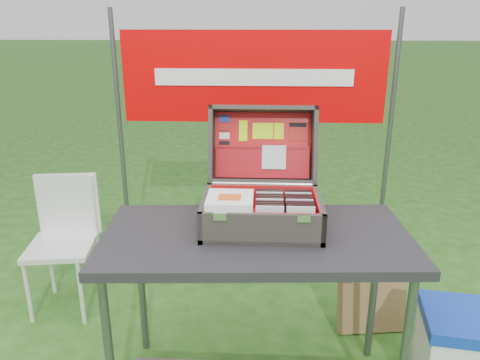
# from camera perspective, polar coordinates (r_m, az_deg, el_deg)

# --- Properties ---
(table) EXTENTS (1.30, 0.70, 0.79)m
(table) POSITION_cam_1_polar(r_m,az_deg,el_deg) (2.14, 1.89, -16.15)
(table) COLOR black
(table) RESTS_ON ground
(table_top) EXTENTS (1.30, 0.70, 0.04)m
(table_top) POSITION_cam_1_polar(r_m,az_deg,el_deg) (1.95, 2.01, -7.07)
(table_top) COLOR black
(table_top) RESTS_ON ground
(table_leg_fl) EXTENTS (0.04, 0.04, 0.75)m
(table_leg_fl) POSITION_cam_1_polar(r_m,az_deg,el_deg) (2.04, -15.66, -19.76)
(table_leg_fl) COLOR #59595B
(table_leg_fl) RESTS_ON ground
(table_leg_bl) EXTENTS (0.04, 0.04, 0.75)m
(table_leg_bl) POSITION_cam_1_polar(r_m,az_deg,el_deg) (2.44, -11.93, -12.37)
(table_leg_bl) COLOR #59595B
(table_leg_bl) RESTS_ON ground
(table_leg_br) EXTENTS (0.04, 0.04, 0.75)m
(table_leg_br) POSITION_cam_1_polar(r_m,az_deg,el_deg) (2.43, 15.99, -12.84)
(table_leg_br) COLOR #59595B
(table_leg_br) RESTS_ON ground
(suitcase) EXTENTS (0.50, 0.52, 0.45)m
(suitcase) POSITION_cam_1_polar(r_m,az_deg,el_deg) (1.97, 2.74, 0.96)
(suitcase) COLOR #46433C
(suitcase) RESTS_ON table
(suitcase_base_bottom) EXTENTS (0.50, 0.36, 0.02)m
(suitcase_base_bottom) POSITION_cam_1_polar(r_m,az_deg,el_deg) (1.99, 2.64, -5.53)
(suitcase_base_bottom) COLOR #46433C
(suitcase_base_bottom) RESTS_ON table_top
(suitcase_base_wall_front) EXTENTS (0.50, 0.02, 0.13)m
(suitcase_base_wall_front) POSITION_cam_1_polar(r_m,az_deg,el_deg) (1.82, 2.64, -6.08)
(suitcase_base_wall_front) COLOR #46433C
(suitcase_base_wall_front) RESTS_ON table_top
(suitcase_base_wall_back) EXTENTS (0.50, 0.02, 0.13)m
(suitcase_base_wall_back) POSITION_cam_1_polar(r_m,az_deg,el_deg) (2.13, 2.68, -2.26)
(suitcase_base_wall_back) COLOR #46433C
(suitcase_base_wall_back) RESTS_ON table_top
(suitcase_base_wall_left) EXTENTS (0.02, 0.36, 0.13)m
(suitcase_base_wall_left) POSITION_cam_1_polar(r_m,az_deg,el_deg) (1.99, -4.27, -3.89)
(suitcase_base_wall_left) COLOR #46433C
(suitcase_base_wall_left) RESTS_ON table_top
(suitcase_base_wall_right) EXTENTS (0.02, 0.36, 0.13)m
(suitcase_base_wall_right) POSITION_cam_1_polar(r_m,az_deg,el_deg) (1.99, 9.59, -4.10)
(suitcase_base_wall_right) COLOR #46433C
(suitcase_base_wall_right) RESTS_ON table_top
(suitcase_liner_floor) EXTENTS (0.46, 0.32, 0.01)m
(suitcase_liner_floor) POSITION_cam_1_polar(r_m,az_deg,el_deg) (1.99, 2.64, -5.19)
(suitcase_liner_floor) COLOR red
(suitcase_liner_floor) RESTS_ON suitcase_base_bottom
(suitcase_latch_left) EXTENTS (0.05, 0.01, 0.03)m
(suitcase_latch_left) POSITION_cam_1_polar(r_m,az_deg,el_deg) (1.79, -2.47, -4.47)
(suitcase_latch_left) COLOR silver
(suitcase_latch_left) RESTS_ON suitcase_base_wall_front
(suitcase_latch_right) EXTENTS (0.05, 0.01, 0.03)m
(suitcase_latch_right) POSITION_cam_1_polar(r_m,az_deg,el_deg) (1.79, 7.80, -4.63)
(suitcase_latch_right) COLOR silver
(suitcase_latch_right) RESTS_ON suitcase_base_wall_front
(suitcase_hinge) EXTENTS (0.45, 0.02, 0.02)m
(suitcase_hinge) POSITION_cam_1_polar(r_m,az_deg,el_deg) (2.11, 2.71, -0.48)
(suitcase_hinge) COLOR silver
(suitcase_hinge) RESTS_ON suitcase_base_wall_back
(suitcase_lid_back) EXTENTS (0.50, 0.12, 0.35)m
(suitcase_lid_back) POSITION_cam_1_polar(r_m,az_deg,el_deg) (2.24, 2.78, 4.22)
(suitcase_lid_back) COLOR #46433C
(suitcase_lid_back) RESTS_ON suitcase_base_wall_back
(suitcase_lid_rim_far) EXTENTS (0.50, 0.13, 0.06)m
(suitcase_lid_rim_far) POSITION_cam_1_polar(r_m,az_deg,el_deg) (2.19, 2.85, 8.66)
(suitcase_lid_rim_far) COLOR #46433C
(suitcase_lid_rim_far) RESTS_ON suitcase_lid_back
(suitcase_lid_rim_near) EXTENTS (0.50, 0.13, 0.06)m
(suitcase_lid_rim_near) POSITION_cam_1_polar(r_m,az_deg,el_deg) (2.18, 2.71, -0.14)
(suitcase_lid_rim_near) COLOR #46433C
(suitcase_lid_rim_near) RESTS_ON suitcase_lid_back
(suitcase_lid_rim_left) EXTENTS (0.02, 0.23, 0.38)m
(suitcase_lid_rim_left) POSITION_cam_1_polar(r_m,az_deg,el_deg) (2.19, -3.50, 4.34)
(suitcase_lid_rim_left) COLOR #46433C
(suitcase_lid_rim_left) RESTS_ON suitcase_lid_back
(suitcase_lid_rim_right) EXTENTS (0.02, 0.23, 0.38)m
(suitcase_lid_rim_right) POSITION_cam_1_polar(r_m,az_deg,el_deg) (2.19, 9.06, 4.15)
(suitcase_lid_rim_right) COLOR #46433C
(suitcase_lid_rim_right) RESTS_ON suitcase_lid_back
(suitcase_lid_liner) EXTENTS (0.45, 0.10, 0.30)m
(suitcase_lid_liner) POSITION_cam_1_polar(r_m,az_deg,el_deg) (2.22, 2.78, 4.23)
(suitcase_lid_liner) COLOR red
(suitcase_lid_liner) RESTS_ON suitcase_lid_back
(suitcase_liner_wall_front) EXTENTS (0.46, 0.01, 0.11)m
(suitcase_liner_wall_front) POSITION_cam_1_polar(r_m,az_deg,el_deg) (1.83, 2.65, -5.64)
(suitcase_liner_wall_front) COLOR red
(suitcase_liner_wall_front) RESTS_ON suitcase_base_bottom
(suitcase_liner_wall_back) EXTENTS (0.46, 0.01, 0.11)m
(suitcase_liner_wall_back) POSITION_cam_1_polar(r_m,az_deg,el_deg) (2.11, 2.68, -2.14)
(suitcase_liner_wall_back) COLOR red
(suitcase_liner_wall_back) RESTS_ON suitcase_base_bottom
(suitcase_liner_wall_left) EXTENTS (0.01, 0.32, 0.11)m
(suitcase_liner_wall_left) POSITION_cam_1_polar(r_m,az_deg,el_deg) (1.98, -3.91, -3.64)
(suitcase_liner_wall_left) COLOR red
(suitcase_liner_wall_left) RESTS_ON suitcase_base_bottom
(suitcase_liner_wall_right) EXTENTS (0.01, 0.32, 0.11)m
(suitcase_liner_wall_right) POSITION_cam_1_polar(r_m,az_deg,el_deg) (1.98, 9.24, -3.84)
(suitcase_liner_wall_right) COLOR red
(suitcase_liner_wall_right) RESTS_ON suitcase_base_bottom
(suitcase_lid_pocket) EXTENTS (0.44, 0.07, 0.15)m
(suitcase_lid_pocket) POSITION_cam_1_polar(r_m,az_deg,el_deg) (2.20, 2.75, 2.11)
(suitcase_lid_pocket) COLOR maroon
(suitcase_lid_pocket) RESTS_ON suitcase_lid_liner
(suitcase_pocket_edge) EXTENTS (0.43, 0.02, 0.02)m
(suitcase_pocket_edge) POSITION_cam_1_polar(r_m,az_deg,el_deg) (2.20, 2.78, 3.97)
(suitcase_pocket_edge) COLOR maroon
(suitcase_pocket_edge) RESTS_ON suitcase_lid_pocket
(suitcase_pocket_cd) EXTENTS (0.11, 0.04, 0.11)m
(suitcase_pocket_cd) POSITION_cam_1_polar(r_m,az_deg,el_deg) (2.19, 4.16, 2.79)
(suitcase_pocket_cd) COLOR silver
(suitcase_pocket_cd) RESTS_ON suitcase_lid_pocket
(lid_sticker_cc_a) EXTENTS (0.05, 0.01, 0.03)m
(lid_sticker_cc_a) POSITION_cam_1_polar(r_m,az_deg,el_deg) (2.23, -1.89, 7.46)
(lid_sticker_cc_a) COLOR #1933B2
(lid_sticker_cc_a) RESTS_ON suitcase_lid_liner
(lid_sticker_cc_b) EXTENTS (0.05, 0.01, 0.03)m
(lid_sticker_cc_b) POSITION_cam_1_polar(r_m,az_deg,el_deg) (2.23, -1.90, 6.43)
(lid_sticker_cc_b) COLOR #A11A13
(lid_sticker_cc_b) RESTS_ON suitcase_lid_liner
(lid_sticker_cc_c) EXTENTS (0.05, 0.01, 0.03)m
(lid_sticker_cc_c) POSITION_cam_1_polar(r_m,az_deg,el_deg) (2.23, -1.92, 5.41)
(lid_sticker_cc_c) COLOR white
(lid_sticker_cc_c) RESTS_ON suitcase_lid_liner
(lid_sticker_cc_d) EXTENTS (0.05, 0.01, 0.03)m
(lid_sticker_cc_d) POSITION_cam_1_polar(r_m,az_deg,el_deg) (2.22, -1.93, 4.38)
(lid_sticker_cc_d) COLOR black
(lid_sticker_cc_d) RESTS_ON suitcase_lid_liner
(lid_card_neon_tall) EXTENTS (0.04, 0.03, 0.09)m
(lid_card_neon_tall) POSITION_cam_1_polar(r_m,az_deg,el_deg) (2.22, 0.39, 6.03)
(lid_card_neon_tall) COLOR #C0F706
(lid_card_neon_tall) RESTS_ON suitcase_lid_liner
(lid_card_neon_main) EXTENTS (0.10, 0.02, 0.07)m
(lid_card_neon_main) POSITION_cam_1_polar(r_m,az_deg,el_deg) (2.22, 2.81, 5.99)
(lid_card_neon_main) COLOR #C0F706
(lid_card_neon_main) RESTS_ON suitcase_lid_liner
(lid_card_neon_small) EXTENTS (0.04, 0.02, 0.07)m
(lid_card_neon_small) POSITION_cam_1_polar(r_m,az_deg,el_deg) (2.22, 4.77, 5.96)
(lid_card_neon_small) COLOR #C0F706
(lid_card_neon_small) RESTS_ON suitcase_lid_liner
(lid_sticker_band) EXTENTS (0.09, 0.03, 0.09)m
(lid_sticker_band) POSITION_cam_1_polar(r_m,az_deg,el_deg) (2.23, 7.06, 5.91)
(lid_sticker_band) COLOR #A11A13
(lid_sticker_band) RESTS_ON suitcase_lid_liner
(lid_sticker_band_bar) EXTENTS (0.08, 0.01, 0.02)m
(lid_sticker_band_bar) POSITION_cam_1_polar(r_m,az_deg,el_deg) (2.23, 7.08, 6.68)
(lid_sticker_band_bar) COLOR black
(lid_sticker_band_bar) RESTS_ON suitcase_lid_liner
(cd_left_0) EXTENTS (0.11, 0.01, 0.13)m
(cd_left_0) POSITION_cam_1_polar(r_m,az_deg,el_deg) (1.84, 3.63, -5.02)
(cd_left_0) COLOR silver
(cd_left_0) RESTS_ON suitcase_liner_floor
(cd_left_1) EXTENTS (0.11, 0.01, 0.13)m
(cd_left_1) POSITION_cam_1_polar(r_m,az_deg,el_deg) (1.86, 3.62, -4.78)
(cd_left_1) COLOR black
(cd_left_1) RESTS_ON suitcase_liner_floor
(cd_left_2) EXTENTS (0.11, 0.01, 0.13)m
(cd_left_2) POSITION_cam_1_polar(r_m,az_deg,el_deg) (1.88, 3.61, -4.54)
(cd_left_2) COLOR black
(cd_left_2) RESTS_ON suitcase_liner_floor
(cd_left_3) EXTENTS (0.11, 0.01, 0.13)m
(cd_left_3) POSITION_cam_1_polar(r_m,az_deg,el_deg) (1.90, 3.61, -4.30)
(cd_left_3) COLOR black
(cd_left_3) RESTS_ON suitcase_liner_floor
(cd_left_4) EXTENTS (0.11, 0.01, 0.13)m
(cd_left_4) POSITION_cam_1_polar(r_m,az_deg,el_deg) (1.91, 3.60, -4.07)
(cd_left_4) COLOR silver
(cd_left_4) RESTS_ON suitcase_liner_floor
(cd_left_5) EXTENTS (0.11, 0.01, 0.13)m
(cd_left_5) POSITION_cam_1_polar(r_m,az_deg,el_deg) (1.93, 3.59, -3.85)
(cd_left_5) COLOR black
(cd_left_5) RESTS_ON suitcase_liner_floor
(cd_left_6) EXTENTS (0.11, 0.01, 0.13)m
(cd_left_6) POSITION_cam_1_polar(r_m,az_deg,el_deg) (1.95, 3.59, -3.62)
(cd_left_6) COLOR black
(cd_left_6) RESTS_ON suitcase_liner_floor
(cd_left_7) EXTENTS (0.11, 0.01, 0.13)m
(cd_left_7) POSITION_cam_1_polar(r_m,az_deg,el_deg) (1.97, 3.58, -3.41)
(cd_left_7) COLOR black
(cd_left_7) RESTS_ON suitcase_liner_floor
(cd_left_8) EXTENTS (0.11, 0.01, 0.13)m
(cd_left_8) POSITION_cam_1_polar(r_m,az_deg,el_deg) (1.99, 3.57, -3.19)
(cd_left_8) COLOR silver
(cd_left_8) RESTS_ON suitcase_liner_floor
(cd_left_9) EXTENTS (0.11, 0.01, 0.13)m
(cd_left_9) POSITION_cam_1_polar(r_m,az_deg,el_deg) (2.00, 3.57, -2.98)
(cd_left_9) COLOR black
(cd_left_9) RESTS_ON suitcase_liner_floor
(cd_left_10) EXTENTS (0.11, 0.01, 0.13)m
(cd_left_10) POSITION_cam_1_polar(r_m,az_deg,el_deg) (2.02, 3.56, -2.78)
(cd_left_10) COLOR black
(cd_left_10) RESTS_ON suitcase_liner_floor
(cd_right_0) EXTENTS (0.11, 0.01, 0.13)m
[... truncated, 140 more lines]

